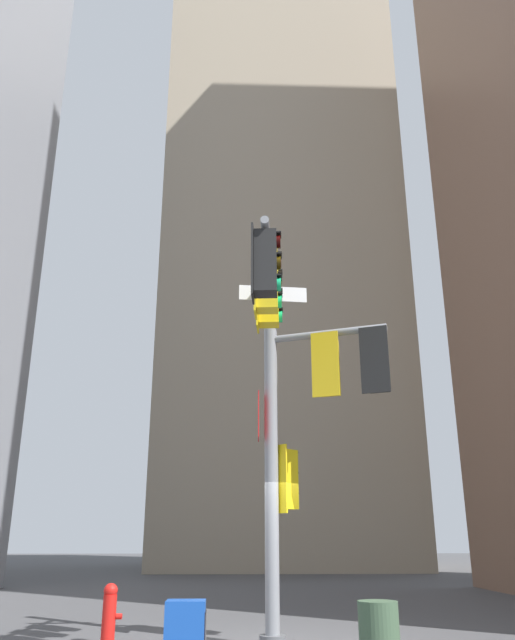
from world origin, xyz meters
TOP-DOWN VIEW (x-y plane):
  - building_mid_block at (2.08, 27.29)m, footprint 13.83×13.83m
  - signal_pole_assembly at (0.28, -0.66)m, footprint 2.57×3.06m
  - fire_hydrant at (-2.64, 0.33)m, footprint 0.33×0.23m

SIDE VIEW (x-z plane):
  - fire_hydrant at x=-2.64m, z-range 0.02..0.93m
  - signal_pole_assembly at x=0.28m, z-range 0.77..7.83m
  - building_mid_block at x=2.08m, z-range 0.00..35.58m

